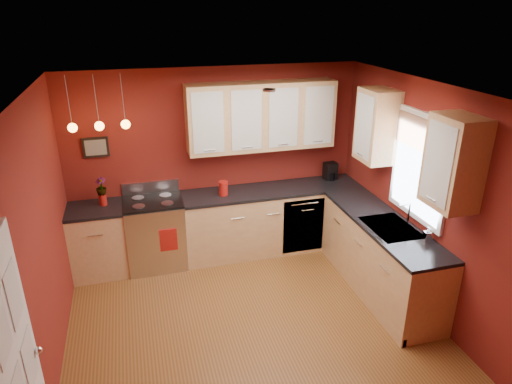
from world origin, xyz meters
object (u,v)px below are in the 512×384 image
object	(u,v)px
sink	(391,229)
gas_range	(156,233)
coffee_maker	(330,172)
red_canister	(223,188)
soap_pump	(427,234)

from	to	relation	value
sink	gas_range	bearing A→B (deg)	150.22
sink	coffee_maker	bearing A→B (deg)	91.39
gas_range	red_canister	xyz separation A→B (m)	(0.94, -0.04, 0.56)
coffee_maker	soap_pump	size ratio (longest dim) A/B	1.56
gas_range	sink	distance (m)	3.05
gas_range	coffee_maker	distance (m)	2.65
sink	soap_pump	bearing A→B (deg)	-63.18
sink	soap_pump	world-z (taller)	sink
red_canister	gas_range	bearing A→B (deg)	177.69
gas_range	soap_pump	size ratio (longest dim) A/B	6.79
red_canister	soap_pump	distance (m)	2.64
red_canister	soap_pump	bearing A→B (deg)	-44.68
gas_range	red_canister	distance (m)	1.10
red_canister	soap_pump	world-z (taller)	red_canister
red_canister	sink	bearing A→B (deg)	-41.07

